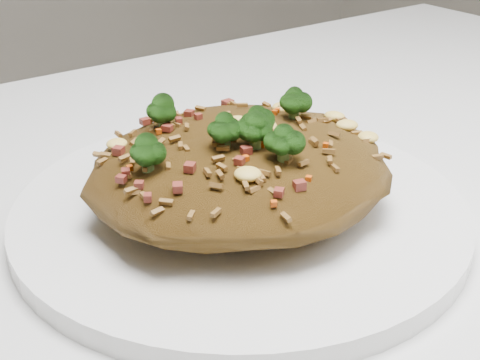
{
  "coord_description": "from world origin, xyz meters",
  "views": [
    {
      "loc": [
        -0.24,
        -0.28,
        0.97
      ],
      "look_at": [
        -0.01,
        0.03,
        0.78
      ],
      "focal_mm": 50.0,
      "sensor_mm": 36.0,
      "label": 1
    }
  ],
  "objects_px": {
    "plate": "(240,210)",
    "fork": "(243,136)",
    "dining_table": "(284,345)",
    "fried_rice": "(240,157)"
  },
  "relations": [
    {
      "from": "fork",
      "to": "dining_table",
      "type": "bearing_deg",
      "value": -108.68
    },
    {
      "from": "fork",
      "to": "plate",
      "type": "bearing_deg",
      "value": -123.21
    },
    {
      "from": "plate",
      "to": "fork",
      "type": "bearing_deg",
      "value": 52.67
    },
    {
      "from": "dining_table",
      "to": "plate",
      "type": "relative_size",
      "value": 4.09
    },
    {
      "from": "plate",
      "to": "fried_rice",
      "type": "distance_m",
      "value": 0.04
    },
    {
      "from": "plate",
      "to": "fork",
      "type": "xyz_separation_m",
      "value": [
        0.06,
        0.08,
        0.01
      ]
    },
    {
      "from": "dining_table",
      "to": "fried_rice",
      "type": "bearing_deg",
      "value": 114.04
    },
    {
      "from": "fork",
      "to": "fried_rice",
      "type": "bearing_deg",
      "value": -123.29
    },
    {
      "from": "dining_table",
      "to": "fork",
      "type": "height_order",
      "value": "fork"
    },
    {
      "from": "dining_table",
      "to": "plate",
      "type": "height_order",
      "value": "plate"
    }
  ]
}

